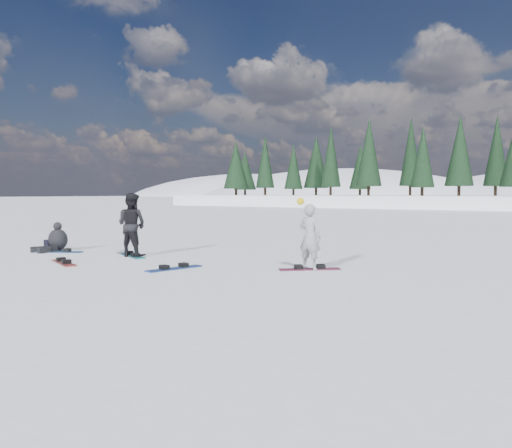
{
  "coord_description": "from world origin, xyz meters",
  "views": [
    {
      "loc": [
        7.48,
        -9.35,
        1.88
      ],
      "look_at": [
        0.7,
        1.1,
        1.1
      ],
      "focal_mm": 35.0,
      "sensor_mm": 36.0,
      "label": 1
    }
  ],
  "objects_px": {
    "snowboarder_man": "(132,225)",
    "seated_rider": "(56,240)",
    "snowboard_loose_b": "(64,263)",
    "snowboard_loose_c": "(59,252)",
    "snowboard_loose_a": "(174,269)",
    "gear_bag": "(50,244)",
    "snowboarder_woman": "(310,236)"
  },
  "relations": [
    {
      "from": "snowboarder_man",
      "to": "seated_rider",
      "type": "distance_m",
      "value": 3.18
    },
    {
      "from": "seated_rider",
      "to": "snowboard_loose_b",
      "type": "height_order",
      "value": "seated_rider"
    },
    {
      "from": "seated_rider",
      "to": "snowboard_loose_b",
      "type": "xyz_separation_m",
      "value": [
        2.67,
        -1.67,
        -0.34
      ]
    },
    {
      "from": "snowboarder_man",
      "to": "snowboard_loose_c",
      "type": "bearing_deg",
      "value": 1.62
    },
    {
      "from": "seated_rider",
      "to": "snowboard_loose_c",
      "type": "relative_size",
      "value": 0.78
    },
    {
      "from": "snowboarder_man",
      "to": "seated_rider",
      "type": "bearing_deg",
      "value": -4.0
    },
    {
      "from": "snowboard_loose_a",
      "to": "gear_bag",
      "type": "bearing_deg",
      "value": 95.38
    },
    {
      "from": "snowboarder_woman",
      "to": "snowboard_loose_c",
      "type": "distance_m",
      "value": 8.37
    },
    {
      "from": "snowboarder_man",
      "to": "gear_bag",
      "type": "distance_m",
      "value": 3.89
    },
    {
      "from": "snowboarder_man",
      "to": "seated_rider",
      "type": "xyz_separation_m",
      "value": [
        -3.1,
        -0.35,
        -0.58
      ]
    },
    {
      "from": "snowboarder_man",
      "to": "snowboard_loose_b",
      "type": "height_order",
      "value": "snowboarder_man"
    },
    {
      "from": "snowboarder_man",
      "to": "snowboarder_woman",
      "type": "bearing_deg",
      "value": 175.35
    },
    {
      "from": "gear_bag",
      "to": "snowboard_loose_a",
      "type": "relative_size",
      "value": 0.3
    },
    {
      "from": "snowboarder_man",
      "to": "snowboard_loose_a",
      "type": "distance_m",
      "value": 3.1
    },
    {
      "from": "snowboarder_woman",
      "to": "snowboard_loose_c",
      "type": "relative_size",
      "value": 1.17
    },
    {
      "from": "snowboarder_man",
      "to": "snowboard_loose_b",
      "type": "xyz_separation_m",
      "value": [
        -0.44,
        -2.02,
        -0.92
      ]
    },
    {
      "from": "seated_rider",
      "to": "snowboard_loose_b",
      "type": "distance_m",
      "value": 3.16
    },
    {
      "from": "seated_rider",
      "to": "snowboard_loose_a",
      "type": "bearing_deg",
      "value": 3.9
    },
    {
      "from": "seated_rider",
      "to": "snowboard_loose_c",
      "type": "distance_m",
      "value": 0.59
    },
    {
      "from": "snowboard_loose_a",
      "to": "snowboarder_man",
      "type": "bearing_deg",
      "value": 81.55
    },
    {
      "from": "snowboarder_man",
      "to": "seated_rider",
      "type": "height_order",
      "value": "snowboarder_man"
    },
    {
      "from": "snowboarder_man",
      "to": "gear_bag",
      "type": "bearing_deg",
      "value": -9.07
    },
    {
      "from": "snowboarder_woman",
      "to": "gear_bag",
      "type": "distance_m",
      "value": 9.42
    },
    {
      "from": "snowboarder_woman",
      "to": "snowboard_loose_a",
      "type": "distance_m",
      "value": 3.43
    },
    {
      "from": "snowboarder_man",
      "to": "snowboard_loose_a",
      "type": "relative_size",
      "value": 1.25
    },
    {
      "from": "snowboarder_woman",
      "to": "snowboard_loose_b",
      "type": "distance_m",
      "value": 6.59
    },
    {
      "from": "snowboard_loose_a",
      "to": "seated_rider",
      "type": "bearing_deg",
      "value": 96.77
    },
    {
      "from": "snowboard_loose_a",
      "to": "snowboard_loose_c",
      "type": "height_order",
      "value": "same"
    },
    {
      "from": "seated_rider",
      "to": "snowboard_loose_b",
      "type": "relative_size",
      "value": 0.78
    },
    {
      "from": "snowboarder_woman",
      "to": "snowboard_loose_b",
      "type": "height_order",
      "value": "snowboarder_woman"
    },
    {
      "from": "snowboard_loose_a",
      "to": "snowboard_loose_b",
      "type": "relative_size",
      "value": 1.0
    },
    {
      "from": "snowboarder_man",
      "to": "snowboard_loose_b",
      "type": "bearing_deg",
      "value": 67.32
    }
  ]
}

